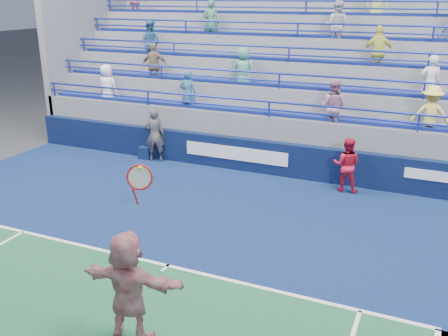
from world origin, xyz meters
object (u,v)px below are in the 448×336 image
at_px(tennis_player, 128,286).
at_px(ball_girl, 346,165).
at_px(judge_chair, 147,152).
at_px(line_judge, 155,135).

bearing_deg(tennis_player, ball_girl, 75.77).
relative_size(judge_chair, ball_girl, 0.48).
xyz_separation_m(line_judge, ball_girl, (6.69, -0.24, -0.12)).
distance_m(judge_chair, ball_girl, 7.15).
distance_m(line_judge, ball_girl, 6.69).
relative_size(tennis_player, ball_girl, 1.94).
height_order(judge_chair, tennis_player, tennis_player).
bearing_deg(judge_chair, line_judge, -12.21).
height_order(line_judge, ball_girl, line_judge).
relative_size(judge_chair, tennis_player, 0.25).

